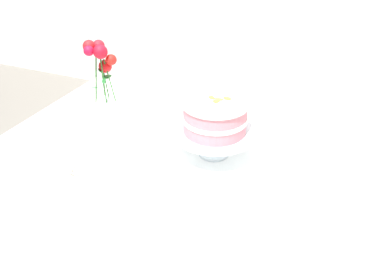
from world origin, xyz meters
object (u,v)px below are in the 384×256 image
at_px(flower_vase, 104,89).
at_px(teacup, 62,170).
at_px(dining_table, 176,183).
at_px(cake_stand, 214,134).
at_px(layer_cake, 215,115).

xyz_separation_m(flower_vase, teacup, (0.05, -0.34, -0.14)).
bearing_deg(flower_vase, teacup, -82.16).
bearing_deg(dining_table, flower_vase, 160.60).
bearing_deg(cake_stand, dining_table, -138.04).
xyz_separation_m(dining_table, cake_stand, (0.11, 0.10, 0.18)).
bearing_deg(layer_cake, teacup, -143.09).
bearing_deg(flower_vase, layer_cake, -3.62).
relative_size(cake_stand, teacup, 2.16).
xyz_separation_m(cake_stand, layer_cake, (0.00, -0.00, 0.08)).
xyz_separation_m(cake_stand, teacup, (-0.42, -0.31, -0.06)).
relative_size(flower_vase, teacup, 2.64).
bearing_deg(layer_cake, cake_stand, 167.97).
distance_m(dining_table, cake_stand, 0.23).
xyz_separation_m(layer_cake, flower_vase, (-0.46, 0.03, -0.00)).
bearing_deg(flower_vase, cake_stand, -3.62).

